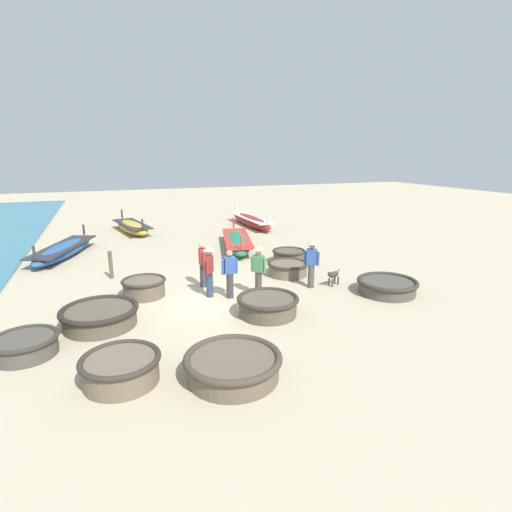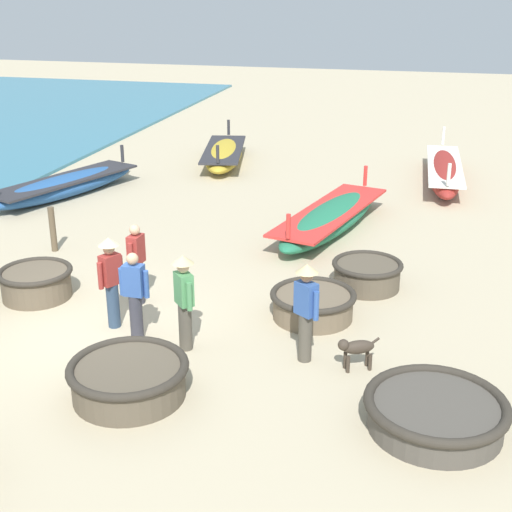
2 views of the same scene
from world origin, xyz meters
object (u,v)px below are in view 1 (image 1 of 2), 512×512
at_px(long_boat_blue_hull, 251,221).
at_px(fisherman_crouching, 259,267).
at_px(fisherman_with_hat, 230,273).
at_px(coracle_center, 288,268).
at_px(fisherman_hauling, 209,268).
at_px(coracle_front_left, 387,286).
at_px(coracle_far_right, 268,305).
at_px(coracle_upturned, 144,287).
at_px(fisherman_standing_right, 312,261).
at_px(long_boat_ochre_hull, 63,250).
at_px(dog, 333,275).
at_px(coracle_front_right, 289,256).
at_px(coracle_tilted, 25,345).
at_px(long_boat_red_hull, 237,242).
at_px(coracle_weathered, 121,368).
at_px(fisherman_standing_left, 203,264).
at_px(mooring_post_inland, 111,265).
at_px(coracle_far_left, 100,316).
at_px(coracle_beside_post, 233,365).
at_px(long_boat_green_hull, 132,227).

relative_size(long_boat_blue_hull, fisherman_crouching, 3.39).
distance_m(fisherman_crouching, fisherman_with_hat, 0.94).
xyz_separation_m(coracle_center, fisherman_hauling, (-3.34, -1.21, 0.68)).
bearing_deg(coracle_front_left, coracle_far_right, -176.56).
distance_m(coracle_upturned, fisherman_standing_right, 5.63).
distance_m(long_boat_ochre_hull, dog, 11.96).
distance_m(coracle_front_left, coracle_far_right, 4.38).
relative_size(coracle_front_right, long_boat_ochre_hull, 0.27).
height_order(coracle_far_right, fisherman_hauling, fisherman_hauling).
bearing_deg(coracle_tilted, long_boat_blue_hull, 52.40).
height_order(coracle_front_right, fisherman_hauling, fisherman_hauling).
distance_m(long_boat_ochre_hull, long_boat_red_hull, 7.84).
xyz_separation_m(coracle_weathered, long_boat_ochre_hull, (-1.93, 11.43, -0.01)).
xyz_separation_m(coracle_upturned, long_boat_blue_hull, (7.55, 10.57, 0.04)).
relative_size(coracle_front_right, long_boat_red_hull, 0.26).
bearing_deg(fisherman_standing_left, coracle_front_right, 23.51).
xyz_separation_m(coracle_tilted, coracle_center, (8.27, 3.49, 0.02)).
height_order(coracle_front_right, dog, coracle_front_right).
bearing_deg(coracle_upturned, mooring_post_inland, 111.74).
bearing_deg(coracle_tilted, coracle_upturned, 46.15).
bearing_deg(long_boat_red_hull, mooring_post_inland, -153.25).
height_order(coracle_center, mooring_post_inland, mooring_post_inland).
bearing_deg(long_boat_blue_hull, mooring_post_inland, -136.01).
bearing_deg(mooring_post_inland, long_boat_ochre_hull, 115.20).
xyz_separation_m(coracle_tilted, fisherman_standing_right, (8.42, 1.92, 0.70)).
distance_m(coracle_far_left, coracle_far_right, 4.59).
bearing_deg(mooring_post_inland, coracle_tilted, -110.24).
height_order(fisherman_standing_left, fisherman_crouching, fisherman_crouching).
bearing_deg(fisherman_hauling, coracle_far_left, -160.83).
xyz_separation_m(coracle_beside_post, fisherman_hauling, (0.75, 4.85, 0.67)).
bearing_deg(dog, fisherman_standing_right, 173.16).
bearing_deg(coracle_far_right, coracle_far_left, 168.85).
relative_size(long_boat_red_hull, mooring_post_inland, 5.15).
relative_size(long_boat_blue_hull, long_boat_red_hull, 1.06).
relative_size(coracle_front_right, mooring_post_inland, 1.36).
bearing_deg(coracle_front_right, coracle_center, -116.57).
xyz_separation_m(long_boat_green_hull, fisherman_standing_right, (5.06, -12.36, 0.64)).
height_order(coracle_front_right, fisherman_crouching, fisherman_crouching).
height_order(coracle_tilted, mooring_post_inland, mooring_post_inland).
bearing_deg(long_boat_red_hull, fisherman_with_hat, -109.95).
distance_m(coracle_weathered, long_boat_red_hull, 11.84).
relative_size(coracle_front_left, long_boat_blue_hull, 0.35).
distance_m(coracle_weathered, long_boat_blue_hull, 17.72).
bearing_deg(coracle_front_left, coracle_beside_post, -154.06).
relative_size(coracle_front_left, mooring_post_inland, 1.91).
distance_m(coracle_center, long_boat_blue_hull, 10.39).
height_order(coracle_weathered, dog, coracle_weathered).
bearing_deg(long_boat_blue_hull, long_boat_green_hull, 174.82).
height_order(coracle_beside_post, coracle_upturned, coracle_upturned).
relative_size(coracle_front_right, coracle_beside_post, 0.69).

